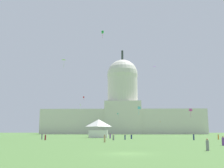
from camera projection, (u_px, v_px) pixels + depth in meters
The scene contains 23 objects.
ground_plane at pixel (127, 154), 27.88m from camera, with size 800.00×800.00×0.00m, color #4C7538.
capitol_building at pixel (123, 110), 219.82m from camera, with size 129.83×28.00×70.16m.
event_tent at pixel (98, 128), 97.04m from camera, with size 6.88×6.03×6.55m.
person_tan_edge_east at pixel (105, 139), 56.11m from camera, with size 0.47×0.47×1.62m.
person_orange_aisle_center at pixel (218, 137), 74.27m from camera, with size 0.41×0.41×1.56m.
person_grey_near_tent at pixel (207, 145), 32.02m from camera, with size 0.37×0.37×1.46m.
person_navy_back_left at pixel (125, 137), 74.08m from camera, with size 0.48×0.48×1.54m.
person_purple_lawn_far_left at pixel (223, 141), 43.49m from camera, with size 0.59×0.59×1.53m.
person_maroon_back_right at pixel (45, 138), 69.98m from camera, with size 0.57×0.57×1.52m.
person_grey_near_tree_east at pixel (42, 137), 76.95m from camera, with size 0.44×0.44×1.66m.
person_navy_near_tree_west at pixel (131, 137), 79.81m from camera, with size 0.62×0.62×1.52m.
person_purple_lawn_far_right at pixel (110, 136), 86.77m from camera, with size 0.57×0.57×1.62m.
person_grey_edge_west at pixel (113, 138), 69.70m from camera, with size 0.65×0.65×1.54m.
person_navy_back_center at pixel (194, 137), 70.54m from camera, with size 0.52×0.52×1.75m.
kite_green_high at pixel (103, 32), 149.18m from camera, with size 1.45×1.48×4.27m.
kite_red_mid at pixel (84, 97), 202.50m from camera, with size 1.13×0.67×3.14m.
kite_magenta_low at pixel (191, 110), 111.69m from camera, with size 1.38×1.38×3.64m.
kite_violet_mid at pixel (154, 67), 124.30m from camera, with size 1.64×1.65×0.35m.
kite_turquoise_low at pixel (118, 114), 195.31m from camera, with size 0.73×0.75×3.10m.
kite_white_low at pixel (80, 106), 151.08m from camera, with size 0.51×0.74×4.31m.
kite_lime_mid at pixel (64, 60), 122.43m from camera, with size 1.85×1.29×3.37m.
kite_orange_low at pixel (161, 122), 186.59m from camera, with size 1.23×1.47×0.20m.
kite_cyan_low at pixel (139, 108), 132.47m from camera, with size 1.44×1.46×4.21m.
Camera 1 is at (-0.54, -28.76, 2.31)m, focal length 42.95 mm.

